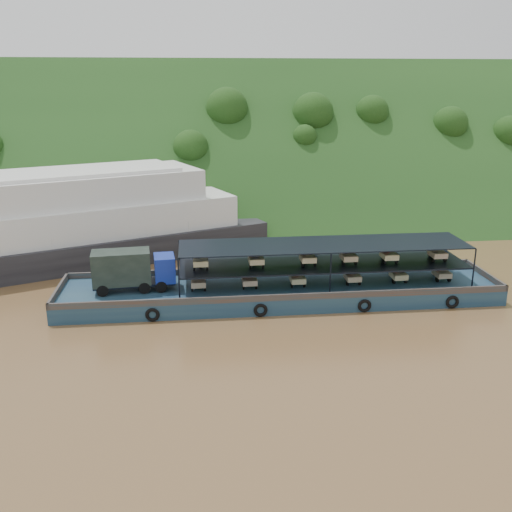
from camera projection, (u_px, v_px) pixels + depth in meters
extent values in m
plane|color=brown|center=(285.00, 305.00, 45.11)|extent=(160.00, 160.00, 0.00)
cube|color=#1A3B15|center=(244.00, 208.00, 79.30)|extent=(140.00, 39.60, 39.60)
cube|color=#142C48|center=(280.00, 292.00, 46.19)|extent=(35.00, 7.00, 1.20)
cube|color=#592D19|center=(274.00, 269.00, 49.17)|extent=(35.00, 0.20, 0.50)
cube|color=#592D19|center=(287.00, 297.00, 42.71)|extent=(35.00, 0.20, 0.50)
cube|color=#592D19|center=(485.00, 274.00, 47.77)|extent=(0.20, 7.00, 0.50)
cube|color=#592D19|center=(58.00, 290.00, 44.11)|extent=(0.20, 7.00, 0.50)
torus|color=black|center=(152.00, 315.00, 41.78)|extent=(1.06, 0.26, 1.06)
torus|color=black|center=(261.00, 310.00, 42.62)|extent=(1.06, 0.26, 1.06)
torus|color=black|center=(365.00, 306.00, 43.46)|extent=(1.06, 0.26, 1.06)
torus|color=black|center=(452.00, 302.00, 44.20)|extent=(1.06, 0.26, 1.06)
cylinder|color=black|center=(103.00, 291.00, 43.43)|extent=(0.95, 0.41, 0.92)
cylinder|color=black|center=(104.00, 282.00, 45.24)|extent=(0.95, 0.41, 0.92)
cylinder|color=black|center=(144.00, 288.00, 44.04)|extent=(0.95, 0.41, 0.92)
cylinder|color=black|center=(144.00, 280.00, 45.84)|extent=(0.95, 0.41, 0.92)
cylinder|color=black|center=(161.00, 287.00, 44.29)|extent=(0.95, 0.41, 0.92)
cylinder|color=black|center=(160.00, 279.00, 46.09)|extent=(0.95, 0.41, 0.92)
cube|color=black|center=(135.00, 283.00, 44.76)|extent=(6.41, 2.60, 0.18)
cube|color=navy|center=(165.00, 268.00, 44.91)|extent=(1.76, 2.34, 2.02)
cube|color=black|center=(174.00, 263.00, 44.95)|extent=(0.23, 1.84, 0.83)
cube|color=black|center=(121.00, 267.00, 44.19)|extent=(4.60, 2.61, 2.57)
cube|color=black|center=(323.00, 264.00, 45.89)|extent=(23.00, 5.00, 0.12)
cube|color=black|center=(324.00, 244.00, 45.41)|extent=(23.00, 5.00, 0.08)
cylinder|color=black|center=(179.00, 280.00, 42.31)|extent=(0.12, 0.12, 3.30)
cylinder|color=black|center=(180.00, 259.00, 47.06)|extent=(0.12, 0.12, 3.30)
cylinder|color=black|center=(330.00, 274.00, 43.52)|extent=(0.12, 0.12, 3.30)
cylinder|color=black|center=(317.00, 255.00, 48.27)|extent=(0.12, 0.12, 3.30)
cylinder|color=black|center=(474.00, 269.00, 44.73)|extent=(0.12, 0.12, 3.30)
cylinder|color=black|center=(447.00, 251.00, 49.48)|extent=(0.12, 0.12, 3.30)
cylinder|color=black|center=(198.00, 281.00, 46.24)|extent=(0.12, 0.52, 0.52)
cylinder|color=black|center=(192.00, 288.00, 44.48)|extent=(0.14, 0.52, 0.52)
cylinder|color=black|center=(205.00, 288.00, 44.59)|extent=(0.14, 0.52, 0.52)
cube|color=tan|center=(198.00, 283.00, 44.77)|extent=(1.15, 1.50, 0.44)
cube|color=red|center=(198.00, 276.00, 45.81)|extent=(0.55, 0.80, 0.80)
cube|color=red|center=(198.00, 271.00, 45.47)|extent=(0.50, 0.10, 0.10)
cylinder|color=black|center=(248.00, 279.00, 46.67)|extent=(0.12, 0.52, 0.52)
cylinder|color=black|center=(244.00, 286.00, 44.91)|extent=(0.14, 0.52, 0.52)
cylinder|color=black|center=(256.00, 286.00, 45.01)|extent=(0.14, 0.52, 0.52)
cube|color=beige|center=(249.00, 281.00, 45.19)|extent=(1.15, 1.50, 0.44)
cube|color=red|center=(248.00, 274.00, 46.23)|extent=(0.55, 0.80, 0.80)
cube|color=red|center=(248.00, 269.00, 45.89)|extent=(0.50, 0.10, 0.10)
cylinder|color=black|center=(294.00, 277.00, 47.08)|extent=(0.12, 0.52, 0.52)
cylinder|color=black|center=(292.00, 285.00, 45.31)|extent=(0.14, 0.52, 0.52)
cylinder|color=black|center=(304.00, 284.00, 45.42)|extent=(0.14, 0.52, 0.52)
cube|color=beige|center=(297.00, 279.00, 45.60)|extent=(1.15, 1.50, 0.44)
cube|color=red|center=(295.00, 272.00, 46.64)|extent=(0.55, 0.80, 0.80)
cube|color=red|center=(296.00, 267.00, 46.30)|extent=(0.50, 0.10, 0.10)
cylinder|color=black|center=(348.00, 275.00, 47.55)|extent=(0.12, 0.52, 0.52)
cylinder|color=black|center=(347.00, 283.00, 45.79)|extent=(0.14, 0.52, 0.52)
cylinder|color=black|center=(360.00, 282.00, 45.89)|extent=(0.14, 0.52, 0.52)
cube|color=beige|center=(353.00, 277.00, 46.07)|extent=(1.15, 1.50, 0.44)
cube|color=#AA110B|center=(349.00, 270.00, 47.11)|extent=(0.55, 0.80, 0.80)
cube|color=#AA110B|center=(350.00, 265.00, 46.78)|extent=(0.50, 0.10, 0.10)
cylinder|color=black|center=(392.00, 273.00, 47.96)|extent=(0.12, 0.52, 0.52)
cylinder|color=black|center=(394.00, 281.00, 46.19)|extent=(0.14, 0.52, 0.52)
cylinder|color=black|center=(406.00, 280.00, 46.30)|extent=(0.14, 0.52, 0.52)
cube|color=beige|center=(399.00, 275.00, 46.48)|extent=(1.15, 1.50, 0.44)
cube|color=#AB0B13|center=(394.00, 269.00, 47.52)|extent=(0.55, 0.80, 0.80)
cube|color=#AB0B13|center=(395.00, 264.00, 47.18)|extent=(0.50, 0.10, 0.10)
cylinder|color=black|center=(434.00, 272.00, 48.34)|extent=(0.12, 0.52, 0.52)
cylinder|color=black|center=(437.00, 279.00, 46.58)|extent=(0.14, 0.52, 0.52)
cylinder|color=black|center=(449.00, 279.00, 46.69)|extent=(0.14, 0.52, 0.52)
cube|color=tan|center=(442.00, 274.00, 46.87)|extent=(1.15, 1.50, 0.44)
cube|color=#B50D0C|center=(436.00, 267.00, 47.91)|extent=(0.55, 0.80, 0.80)
cube|color=#B50D0C|center=(438.00, 262.00, 47.57)|extent=(0.50, 0.10, 0.10)
cylinder|color=black|center=(200.00, 260.00, 45.76)|extent=(0.12, 0.52, 0.52)
cylinder|color=black|center=(194.00, 267.00, 44.00)|extent=(0.14, 0.52, 0.52)
cylinder|color=black|center=(207.00, 267.00, 44.10)|extent=(0.14, 0.52, 0.52)
cube|color=beige|center=(201.00, 262.00, 44.28)|extent=(1.15, 1.50, 0.44)
cube|color=navy|center=(200.00, 255.00, 45.32)|extent=(0.55, 0.80, 0.80)
cube|color=navy|center=(200.00, 250.00, 44.99)|extent=(0.50, 0.10, 0.10)
cylinder|color=black|center=(254.00, 258.00, 46.22)|extent=(0.12, 0.52, 0.52)
cylinder|color=black|center=(250.00, 266.00, 44.46)|extent=(0.14, 0.52, 0.52)
cylinder|color=black|center=(263.00, 265.00, 44.56)|extent=(0.14, 0.52, 0.52)
cube|color=beige|center=(256.00, 260.00, 44.74)|extent=(1.15, 1.50, 0.44)
cube|color=#1C33AA|center=(255.00, 253.00, 45.78)|extent=(0.55, 0.80, 0.80)
cube|color=#1C33AA|center=(255.00, 248.00, 45.44)|extent=(0.50, 0.10, 0.10)
cylinder|color=black|center=(304.00, 257.00, 46.65)|extent=(0.12, 0.52, 0.52)
cylinder|color=black|center=(302.00, 264.00, 44.89)|extent=(0.14, 0.52, 0.52)
cylinder|color=black|center=(315.00, 263.00, 45.00)|extent=(0.14, 0.52, 0.52)
cube|color=beige|center=(308.00, 258.00, 45.18)|extent=(1.15, 1.50, 0.44)
cube|color=#CDB991|center=(305.00, 252.00, 46.22)|extent=(0.55, 0.80, 0.80)
cube|color=#CDB991|center=(306.00, 247.00, 45.88)|extent=(0.50, 0.10, 0.10)
cylinder|color=black|center=(344.00, 256.00, 47.00)|extent=(0.12, 0.52, 0.52)
cylinder|color=black|center=(343.00, 262.00, 45.24)|extent=(0.14, 0.52, 0.52)
cylinder|color=black|center=(356.00, 262.00, 45.34)|extent=(0.14, 0.52, 0.52)
cube|color=#CCBA90|center=(349.00, 257.00, 45.52)|extent=(1.15, 1.50, 0.44)
cube|color=beige|center=(345.00, 251.00, 46.56)|extent=(0.55, 0.80, 0.80)
cube|color=beige|center=(346.00, 245.00, 46.23)|extent=(0.50, 0.10, 0.10)
cylinder|color=black|center=(383.00, 254.00, 47.35)|extent=(0.12, 0.52, 0.52)
cylinder|color=black|center=(384.00, 261.00, 45.59)|extent=(0.14, 0.52, 0.52)
cylinder|color=black|center=(396.00, 261.00, 45.70)|extent=(0.14, 0.52, 0.52)
cube|color=beige|center=(389.00, 255.00, 45.88)|extent=(1.15, 1.50, 0.44)
cube|color=red|center=(385.00, 249.00, 46.92)|extent=(0.55, 0.80, 0.80)
cube|color=red|center=(386.00, 244.00, 46.58)|extent=(0.50, 0.10, 0.10)
cylinder|color=black|center=(430.00, 253.00, 47.78)|extent=(0.12, 0.52, 0.52)
cylinder|color=black|center=(433.00, 259.00, 46.02)|extent=(0.14, 0.52, 0.52)
cylinder|color=black|center=(445.00, 259.00, 46.12)|extent=(0.14, 0.52, 0.52)
cube|color=beige|center=(438.00, 254.00, 46.30)|extent=(1.15, 1.50, 0.44)
cube|color=beige|center=(432.00, 248.00, 47.34)|extent=(0.55, 0.80, 0.80)
cube|color=beige|center=(434.00, 243.00, 47.01)|extent=(0.50, 0.10, 0.10)
cube|color=black|center=(45.00, 250.00, 55.19)|extent=(44.34, 26.72, 2.61)
cube|color=silver|center=(42.00, 221.00, 54.35)|extent=(37.89, 23.22, 3.04)
cube|color=silver|center=(38.00, 191.00, 53.49)|extent=(31.45, 19.71, 2.83)
cube|color=silver|center=(36.00, 174.00, 53.02)|extent=(27.02, 17.04, 0.33)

